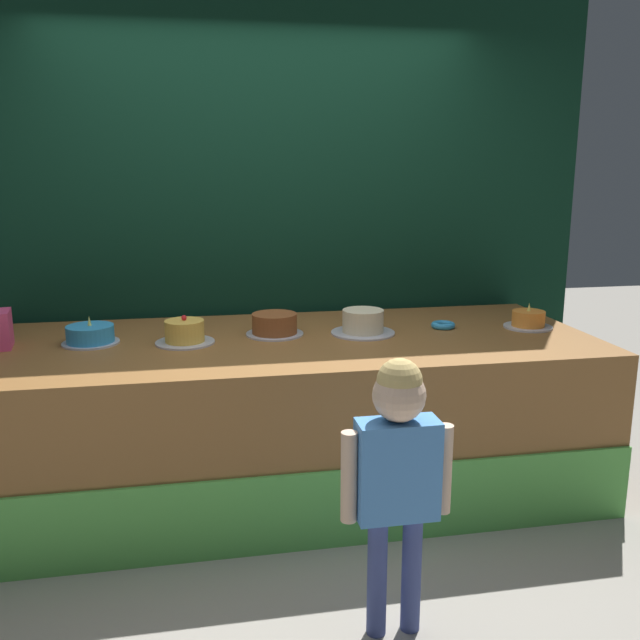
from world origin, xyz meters
TOP-DOWN VIEW (x-y plane):
  - ground_plane at (0.00, 0.00)m, footprint 12.00×12.00m
  - stage_platform at (0.00, 0.62)m, footprint 3.28×1.27m
  - curtain_backdrop at (0.00, 1.35)m, footprint 4.04×0.08m
  - child_figure at (0.27, -0.61)m, footprint 0.41×0.19m
  - donut at (0.93, 0.70)m, footprint 0.13×0.13m
  - cake_far_left at (-0.93, 0.70)m, footprint 0.28×0.28m
  - cake_left at (-0.47, 0.63)m, footprint 0.30×0.30m
  - cake_center at (0.00, 0.72)m, footprint 0.30×0.30m
  - cake_right at (0.47, 0.66)m, footprint 0.34×0.34m
  - cake_far_right at (1.40, 0.62)m, footprint 0.26×0.26m

SIDE VIEW (x-z plane):
  - ground_plane at x=0.00m, z-range 0.00..0.00m
  - stage_platform at x=0.00m, z-range 0.00..0.83m
  - child_figure at x=0.27m, z-range 0.15..1.21m
  - donut at x=0.93m, z-range 0.83..0.86m
  - cake_far_right at x=1.40m, z-range 0.80..0.94m
  - cake_far_left at x=-0.93m, z-range 0.80..0.95m
  - cake_left at x=-0.47m, z-range 0.81..0.96m
  - cake_center at x=0.00m, z-range 0.83..0.94m
  - cake_right at x=0.47m, z-range 0.82..0.95m
  - curtain_backdrop at x=0.00m, z-range 0.00..2.86m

